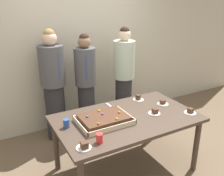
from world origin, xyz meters
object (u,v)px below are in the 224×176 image
(party_table, at_px, (127,123))
(plated_slice_near_left, at_px, (163,103))
(drink_cup_nearest, at_px, (66,123))
(person_serving_front, at_px, (124,78))
(person_green_shirt_behind, at_px, (53,85))
(plated_slice_center_front, at_px, (138,98))
(plated_slice_far_left, at_px, (84,146))
(drink_cup_middle, at_px, (99,138))
(cake_server_utensil, at_px, (110,106))
(person_striped_tie_right, at_px, (86,84))
(sheet_cake, at_px, (104,119))
(plated_slice_near_right, at_px, (190,112))
(plated_slice_far_right, at_px, (155,112))

(party_table, height_order, plated_slice_near_left, plated_slice_near_left)
(drink_cup_nearest, bearing_deg, person_serving_front, 34.88)
(drink_cup_nearest, bearing_deg, person_green_shirt_behind, 80.69)
(plated_slice_center_front, xyz_separation_m, drink_cup_nearest, (-1.14, -0.25, 0.03))
(person_serving_front, bearing_deg, plated_slice_far_left, -1.87)
(plated_slice_far_left, relative_size, drink_cup_nearest, 1.50)
(person_serving_front, bearing_deg, person_green_shirt_behind, -58.85)
(plated_slice_center_front, bearing_deg, drink_cup_middle, -143.55)
(cake_server_utensil, relative_size, person_striped_tie_right, 0.12)
(sheet_cake, bearing_deg, drink_cup_middle, -123.29)
(plated_slice_far_left, xyz_separation_m, cake_server_utensil, (0.68, 0.73, -0.02))
(person_green_shirt_behind, distance_m, person_striped_tie_right, 0.49)
(cake_server_utensil, relative_size, person_serving_front, 0.12)
(plated_slice_near_left, bearing_deg, plated_slice_near_right, -71.27)
(party_table, bearing_deg, person_serving_front, 60.48)
(sheet_cake, bearing_deg, person_green_shirt_behind, 101.22)
(party_table, xyz_separation_m, sheet_cake, (-0.30, 0.01, 0.13))
(party_table, bearing_deg, drink_cup_nearest, 171.13)
(plated_slice_near_left, relative_size, plated_slice_near_right, 1.00)
(plated_slice_near_left, distance_m, drink_cup_nearest, 1.35)
(sheet_cake, relative_size, plated_slice_far_right, 4.03)
(plated_slice_far_right, height_order, drink_cup_nearest, drink_cup_nearest)
(drink_cup_middle, distance_m, cake_server_utensil, 0.87)
(drink_cup_middle, xyz_separation_m, person_green_shirt_behind, (-0.01, 1.55, 0.07))
(person_serving_front, bearing_deg, plated_slice_near_right, 48.66)
(plated_slice_far_right, height_order, person_serving_front, person_serving_front)
(plated_slice_near_right, distance_m, drink_cup_nearest, 1.53)
(plated_slice_center_front, height_order, person_green_shirt_behind, person_green_shirt_behind)
(person_serving_front, height_order, person_striped_tie_right, person_serving_front)
(cake_server_utensil, relative_size, person_green_shirt_behind, 0.12)
(sheet_cake, distance_m, plated_slice_far_right, 0.66)
(plated_slice_near_left, height_order, plated_slice_far_right, plated_slice_far_right)
(sheet_cake, xyz_separation_m, person_striped_tie_right, (0.24, 1.10, 0.04))
(party_table, xyz_separation_m, plated_slice_near_right, (0.75, -0.30, 0.10))
(plated_slice_far_left, height_order, plated_slice_center_front, plated_slice_center_front)
(drink_cup_middle, bearing_deg, plated_slice_center_front, 36.45)
(party_table, relative_size, plated_slice_far_left, 11.49)
(plated_slice_near_left, height_order, drink_cup_middle, drink_cup_middle)
(plated_slice_near_right, bearing_deg, cake_server_utensil, 139.61)
(plated_slice_far_right, relative_size, cake_server_utensil, 0.75)
(sheet_cake, relative_size, person_green_shirt_behind, 0.35)
(party_table, relative_size, sheet_cake, 2.85)
(cake_server_utensil, bearing_deg, plated_slice_near_left, -23.83)
(plated_slice_far_right, relative_size, person_green_shirt_behind, 0.09)
(party_table, relative_size, cake_server_utensil, 8.62)
(plated_slice_far_left, relative_size, person_green_shirt_behind, 0.09)
(sheet_cake, bearing_deg, party_table, -1.92)
(plated_slice_near_right, distance_m, person_green_shirt_behind, 1.99)
(party_table, height_order, person_striped_tie_right, person_striped_tie_right)
(plated_slice_near_right, distance_m, plated_slice_center_front, 0.74)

